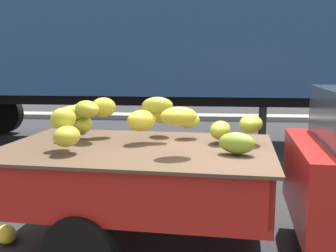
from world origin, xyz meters
TOP-DOWN VIEW (x-y plane):
  - ground at (0.00, 0.00)m, footprint 220.00×220.00m
  - curb_strip at (0.00, 9.93)m, footprint 80.00×0.80m
  - pickup_truck at (0.58, -0.10)m, footprint 5.05×2.24m
  - semi_trailer at (-2.68, 5.48)m, footprint 12.05×2.86m
  - fallen_banana_bunch_near_tailgate at (-2.80, 0.00)m, footprint 0.37×0.43m

SIDE VIEW (x-z plane):
  - ground at x=0.00m, z-range 0.00..0.00m
  - curb_strip at x=0.00m, z-range 0.00..0.16m
  - fallen_banana_bunch_near_tailgate at x=-2.80m, z-range 0.00..0.18m
  - pickup_truck at x=0.58m, z-range 0.04..1.74m
  - semi_trailer at x=-2.68m, z-range 0.57..4.52m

